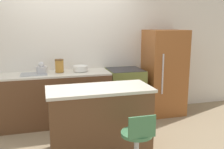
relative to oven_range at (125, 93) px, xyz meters
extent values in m
plane|color=#998466|center=(-1.02, -0.33, -0.46)|extent=(14.00, 14.00, 0.00)
cube|color=white|center=(-1.02, 0.34, 0.84)|extent=(8.00, 0.06, 2.60)
cube|color=brown|center=(-1.31, 0.00, -0.02)|extent=(1.94, 0.62, 0.89)
cube|color=silver|center=(-1.31, 0.00, 0.44)|extent=(1.94, 0.62, 0.03)
cube|color=#9EA3A8|center=(-1.65, 0.00, 0.46)|extent=(0.44, 0.34, 0.01)
cube|color=brown|center=(-0.77, -1.19, -0.02)|extent=(1.37, 0.61, 0.88)
cube|color=silver|center=(-0.77, -1.19, 0.44)|extent=(1.42, 0.65, 0.04)
cube|color=olive|center=(0.00, 0.00, 0.00)|extent=(0.66, 0.62, 0.92)
cube|color=black|center=(0.00, -0.31, -0.14)|extent=(0.46, 0.01, 0.32)
cube|color=#333338|center=(0.00, 0.00, 0.46)|extent=(0.62, 0.59, 0.01)
cube|color=#995628|center=(0.80, -0.01, 0.36)|extent=(0.73, 0.65, 1.66)
cube|color=silver|center=(0.60, -0.35, 0.41)|extent=(0.02, 0.02, 0.75)
cylinder|color=#478456|center=(-0.47, -1.83, 0.04)|extent=(0.38, 0.38, 0.04)
cube|color=#478456|center=(-0.47, -1.99, 0.19)|extent=(0.32, 0.02, 0.26)
cylinder|color=silver|center=(-1.52, 0.04, 0.52)|extent=(0.19, 0.19, 0.11)
sphere|color=silver|center=(-1.52, 0.04, 0.61)|extent=(0.10, 0.10, 0.10)
cylinder|color=white|center=(-0.84, 0.04, 0.52)|extent=(0.26, 0.26, 0.10)
cylinder|color=#B77F33|center=(-1.21, 0.04, 0.57)|extent=(0.15, 0.15, 0.21)
cylinder|color=brown|center=(-1.21, 0.04, 0.69)|extent=(0.16, 0.16, 0.02)
camera|label=1|loc=(-1.48, -4.39, 1.31)|focal=40.00mm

